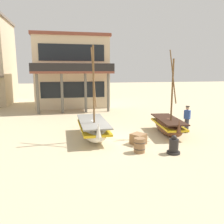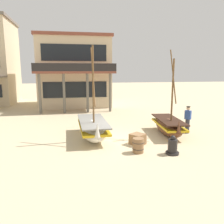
{
  "view_description": "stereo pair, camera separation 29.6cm",
  "coord_description": "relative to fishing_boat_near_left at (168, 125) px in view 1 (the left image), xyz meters",
  "views": [
    {
      "loc": [
        -2.67,
        -11.96,
        3.82
      ],
      "look_at": [
        0.0,
        1.0,
        1.4
      ],
      "focal_mm": 36.31,
      "sensor_mm": 36.0,
      "label": 1
    },
    {
      "loc": [
        -2.38,
        -12.01,
        3.82
      ],
      "look_at": [
        0.0,
        1.0,
        1.4
      ],
      "focal_mm": 36.31,
      "sensor_mm": 36.0,
      "label": 2
    }
  ],
  "objects": [
    {
      "name": "cargo_crate",
      "position": [
        -2.39,
        -1.5,
        -0.26
      ],
      "size": [
        0.94,
        0.94,
        0.56
      ],
      "primitive_type": "cube",
      "rotation": [
        0.0,
        0.0,
        0.62
      ],
      "color": "olive",
      "rests_on": "ground"
    },
    {
      "name": "fishing_boat_centre_large",
      "position": [
        -4.58,
        0.12,
        0.03
      ],
      "size": [
        1.57,
        4.22,
        5.13
      ],
      "color": "silver",
      "rests_on": "ground"
    },
    {
      "name": "fisherman_by_hull",
      "position": [
        1.27,
        0.06,
        0.29
      ],
      "size": [
        0.4,
        0.42,
        1.68
      ],
      "color": "#33333D",
      "rests_on": "ground"
    },
    {
      "name": "ground_plane",
      "position": [
        -3.39,
        -0.49,
        -0.55
      ],
      "size": [
        120.0,
        120.0,
        0.0
      ],
      "primitive_type": "plane",
      "color": "#CCB78E"
    },
    {
      "name": "harbor_building_main",
      "position": [
        -5.3,
        13.47,
        3.18
      ],
      "size": [
        7.71,
        8.87,
        7.43
      ],
      "color": "beige",
      "rests_on": "ground"
    },
    {
      "name": "fishing_boat_near_left",
      "position": [
        0.0,
        0.0,
        0.0
      ],
      "size": [
        1.58,
        3.6,
        5.03
      ],
      "color": "brown",
      "rests_on": "ground"
    },
    {
      "name": "capstan_winch",
      "position": [
        -1.21,
        -3.16,
        -0.2
      ],
      "size": [
        0.62,
        0.62,
        0.89
      ],
      "color": "black",
      "rests_on": "ground"
    },
    {
      "name": "wooden_barrel",
      "position": [
        -2.72,
        -2.69,
        -0.2
      ],
      "size": [
        0.56,
        0.56,
        0.7
      ],
      "color": "olive",
      "rests_on": "ground"
    }
  ]
}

